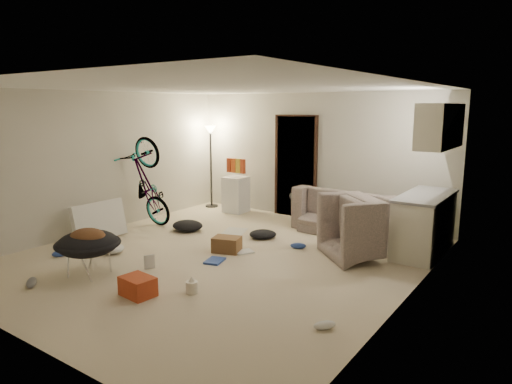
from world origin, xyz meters
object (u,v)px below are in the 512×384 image
Objects in this scene: mini_fridge at (236,194)px; kitchen_counter at (424,225)px; armchair at (371,234)px; bicycle at (148,202)px; juicer at (192,286)px; sofa at (349,216)px; tv_box at (99,221)px; drink_case_a at (227,244)px; drink_case_b at (138,286)px; saucer_chair at (88,249)px; floor_lamp at (211,149)px.

kitchen_counter is at bearing -9.96° from mini_fridge.
bicycle is (-4.13, -0.69, 0.11)m from armchair.
mini_fridge is at bearing 120.20° from juicer.
armchair is 5.02× the size of juicer.
sofa is 1.35m from armchair.
mini_fridge is 0.78× the size of tv_box.
sofa is at bearing 45.42° from drink_case_a.
bicycle reaches higher than juicer.
juicer is (0.47, 0.43, -0.03)m from drink_case_b.
kitchen_counter reaches higher than saucer_chair.
mini_fridge reaches higher than saucer_chair.
kitchen_counter is 1.75× the size of saucer_chair.
juicer is at bearing -52.55° from floor_lamp.
tv_box is at bearing 179.65° from drink_case_a.
armchair is at bearing 12.07° from drink_case_a.
kitchen_counter reaches higher than sofa.
drink_case_b is at bearing 102.21° from armchair.
armchair reaches higher than drink_case_a.
sofa is 2.03× the size of tv_box.
drink_case_a is 1.93m from drink_case_b.
mini_fridge is 4.36m from juicer.
armchair is at bearing -16.73° from floor_lamp.
armchair is (0.82, -1.07, 0.05)m from sofa.
juicer is at bearing 12.61° from saucer_chair.
bicycle reaches higher than mini_fridge.
bicycle is 1.11m from tv_box.
juicer is (-1.87, -3.21, -0.35)m from kitchen_counter.
armchair is (4.23, -1.27, -0.97)m from floor_lamp.
floor_lamp reaches higher than juicer.
drink_case_b is (-0.93, -4.09, -0.17)m from sofa.
sofa is at bearing 82.96° from drink_case_b.
floor_lamp is at bearing 25.49° from armchair.
drink_case_b is at bearing -137.94° from juicer.
tv_box reaches higher than drink_case_a.
floor_lamp is 1.72× the size of armchair.
mini_fridge reaches higher than drink_case_a.
floor_lamp is at bearing -1.37° from sofa.
floor_lamp is 0.92× the size of sofa.
sofa is (-1.42, 0.45, -0.15)m from kitchen_counter.
mini_fridge is (-2.64, 0.10, 0.09)m from sofa.
kitchen_counter is 7.17× the size of juicer.
saucer_chair is at bearing -39.50° from tv_box.
tv_box is 2.98m from juicer.
floor_lamp is 4.54m from saucer_chair.
sofa is 4.37m from tv_box.
drink_case_a is (2.21, -0.41, -0.34)m from bicycle.
bicycle is at bearing -112.04° from mini_fridge.
armchair is 3.65m from mini_fridge.
saucer_chair is at bearing -83.16° from mini_fridge.
armchair reaches higher than drink_case_b.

